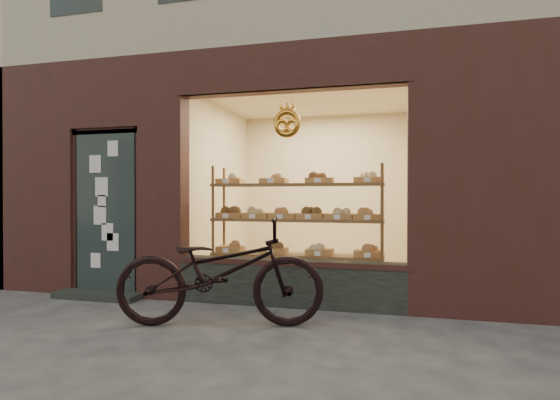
# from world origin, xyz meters

# --- Properties ---
(ground) EXTENTS (90.00, 90.00, 0.00)m
(ground) POSITION_xyz_m (0.00, 0.00, 0.00)
(ground) COLOR #373839
(display_shelf) EXTENTS (2.20, 0.45, 1.70)m
(display_shelf) POSITION_xyz_m (0.45, 2.55, 0.87)
(display_shelf) COLOR brown
(display_shelf) RESTS_ON ground
(bicycle) EXTENTS (2.20, 1.20, 1.10)m
(bicycle) POSITION_xyz_m (-0.05, 1.18, 0.55)
(bicycle) COLOR black
(bicycle) RESTS_ON ground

